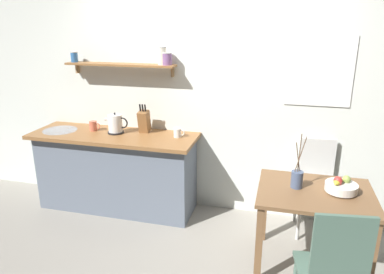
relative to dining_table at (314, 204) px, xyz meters
The scene contains 13 objects.
ground_plane 1.27m from the dining_table, 167.50° to the left, with size 14.00×14.00×0.00m, color gray.
back_wall 1.46m from the dining_table, 134.75° to the left, with size 6.80×0.11×2.70m.
kitchen_counter 2.17m from the dining_table, 164.99° to the left, with size 1.83×0.63×0.90m.
wall_shelf 2.30m from the dining_table, 159.06° to the left, with size 1.23×0.20×0.32m.
dining_table is the anchor object (origin of this frame).
dining_chair_near 0.77m from the dining_table, 84.14° to the right, with size 0.46×0.47×1.00m.
dining_chair_far 0.67m from the dining_table, 84.13° to the left, with size 0.42×0.44×0.95m.
fruit_bowl 0.26m from the dining_table, 10.10° to the left, with size 0.26×0.26×0.14m.
twig_vase 0.26m from the dining_table, 166.84° to the left, with size 0.10×0.10×0.47m.
electric_kettle 2.19m from the dining_table, 164.35° to the left, with size 0.26×0.18×0.23m.
knife_block 1.95m from the dining_table, 158.88° to the left, with size 0.10×0.16×0.32m.
coffee_mug_by_sink 2.46m from the dining_table, 165.65° to the left, with size 0.13×0.08×0.11m.
coffee_mug_spare 1.54m from the dining_table, 155.86° to the left, with size 0.12×0.08×0.10m.
Camera 1 is at (0.78, -3.12, 2.08)m, focal length 33.80 mm.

